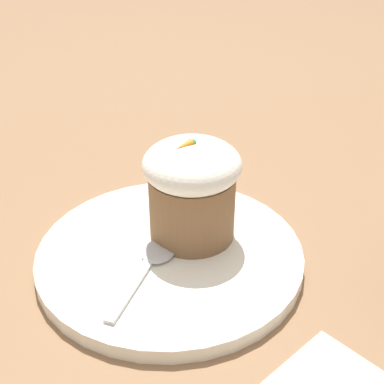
% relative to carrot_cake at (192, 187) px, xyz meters
% --- Properties ---
extents(ground_plane, '(4.00, 4.00, 0.00)m').
position_rel_carrot_cake_xyz_m(ground_plane, '(0.03, 0.01, -0.07)').
color(ground_plane, '#846042').
extents(dessert_plate, '(0.27, 0.27, 0.02)m').
position_rel_carrot_cake_xyz_m(dessert_plate, '(0.03, 0.01, -0.06)').
color(dessert_plate, white).
rests_on(dessert_plate, ground_plane).
extents(carrot_cake, '(0.10, 0.10, 0.11)m').
position_rel_carrot_cake_xyz_m(carrot_cake, '(0.00, 0.00, 0.00)').
color(carrot_cake, brown).
rests_on(carrot_cake, dessert_plate).
extents(spoon, '(0.12, 0.09, 0.01)m').
position_rel_carrot_cake_xyz_m(spoon, '(0.06, 0.01, -0.05)').
color(spoon, '#B7B7BC').
rests_on(spoon, dessert_plate).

